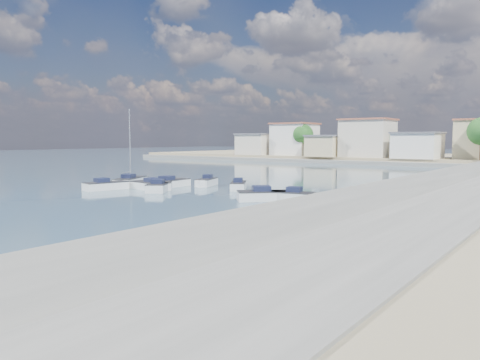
# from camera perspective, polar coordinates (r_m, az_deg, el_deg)

# --- Properties ---
(ground) EXTENTS (400.00, 400.00, 0.00)m
(ground) POSITION_cam_1_polar(r_m,az_deg,el_deg) (66.79, 15.40, 0.27)
(ground) COLOR #2F4C5F
(ground) RESTS_ON ground
(seawall_walkway) EXTENTS (5.00, 90.00, 1.80)m
(seawall_walkway) POSITION_cam_1_polar(r_m,az_deg,el_deg) (35.71, 27.14, -2.63)
(seawall_walkway) COLOR slate
(seawall_walkway) RESTS_ON ground
(breakwater) EXTENTS (2.00, 31.02, 0.35)m
(breakwater) POSITION_cam_1_polar(r_m,az_deg,el_deg) (39.15, 10.04, -2.61)
(breakwater) COLOR black
(breakwater) RESTS_ON ground
(far_shore_land) EXTENTS (160.00, 40.00, 1.40)m
(far_shore_land) POSITION_cam_1_polar(r_m,az_deg,el_deg) (116.62, 24.87, 2.28)
(far_shore_land) COLOR gray
(far_shore_land) RESTS_ON ground
(far_shore_quay) EXTENTS (160.00, 2.50, 0.80)m
(far_shore_quay) POSITION_cam_1_polar(r_m,az_deg,el_deg) (96.22, 22.22, 1.71)
(far_shore_quay) COLOR slate
(far_shore_quay) RESTS_ON ground
(shore_trees) EXTENTS (74.56, 38.32, 7.92)m
(shore_trees) POSITION_cam_1_polar(r_m,az_deg,el_deg) (91.48, 26.95, 5.04)
(shore_trees) COLOR #38281E
(shore_trees) RESTS_ON ground
(motorboat_a) EXTENTS (4.11, 4.85, 1.48)m
(motorboat_a) POSITION_cam_1_polar(r_m,az_deg,el_deg) (48.70, -9.77, -0.87)
(motorboat_a) COLOR white
(motorboat_a) RESTS_ON ground
(motorboat_b) EXTENTS (2.69, 5.13, 1.48)m
(motorboat_b) POSITION_cam_1_polar(r_m,az_deg,el_deg) (51.09, -15.79, -0.72)
(motorboat_b) COLOR white
(motorboat_b) RESTS_ON ground
(motorboat_c) EXTENTS (5.72, 2.62, 1.48)m
(motorboat_c) POSITION_cam_1_polar(r_m,az_deg,el_deg) (50.33, -11.14, -0.70)
(motorboat_c) COLOR white
(motorboat_c) RESTS_ON ground
(motorboat_d) EXTENTS (4.57, 2.45, 1.48)m
(motorboat_d) POSITION_cam_1_polar(r_m,az_deg,el_deg) (40.24, 5.79, -2.05)
(motorboat_d) COLOR white
(motorboat_d) RESTS_ON ground
(motorboat_e) EXTENTS (2.37, 5.65, 1.48)m
(motorboat_e) POSITION_cam_1_polar(r_m,az_deg,el_deg) (52.64, -8.35, -0.42)
(motorboat_e) COLOR white
(motorboat_e) RESTS_ON ground
(motorboat_f) EXTENTS (3.21, 3.87, 1.48)m
(motorboat_f) POSITION_cam_1_polar(r_m,az_deg,el_deg) (49.29, -0.18, -0.73)
(motorboat_f) COLOR white
(motorboat_f) RESTS_ON ground
(motorboat_g) EXTENTS (2.77, 4.29, 1.48)m
(motorboat_g) POSITION_cam_1_polar(r_m,az_deg,el_deg) (53.18, -4.16, -0.32)
(motorboat_g) COLOR white
(motorboat_g) RESTS_ON ground
(motorboat_h) EXTENTS (5.13, 5.02, 1.48)m
(motorboat_h) POSITION_cam_1_polar(r_m,az_deg,el_deg) (40.61, 3.73, -1.97)
(motorboat_h) COLOR white
(motorboat_h) RESTS_ON ground
(sailboat) EXTENTS (4.19, 6.04, 9.00)m
(sailboat) POSITION_cam_1_polar(r_m,az_deg,el_deg) (56.41, -13.08, -0.10)
(sailboat) COLOR white
(sailboat) RESTS_ON ground
(mooring_buoys) EXTENTS (13.15, 24.30, 0.39)m
(mooring_buoys) POSITION_cam_1_polar(r_m,az_deg,el_deg) (40.48, 13.68, -2.59)
(mooring_buoys) COLOR white
(mooring_buoys) RESTS_ON ground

